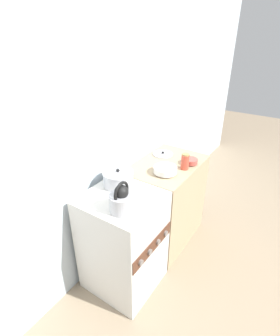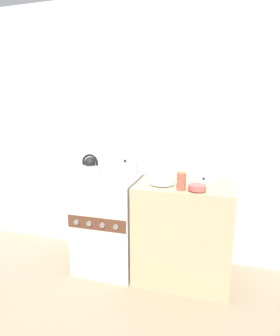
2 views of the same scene
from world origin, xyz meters
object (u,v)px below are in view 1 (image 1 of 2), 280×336
stove (123,242)px  small_ceramic_bowl (190,161)px  enamel_bowl (165,170)px  cooking_pot (118,178)px  kettle (122,200)px  storage_jar (185,162)px  loose_pot_lid (163,154)px

stove → small_ceramic_bowl: (0.80, -0.19, 0.46)m
stove → enamel_bowl: enamel_bowl is taller
enamel_bowl → small_ceramic_bowl: 0.31m
cooking_pot → enamel_bowl: size_ratio=1.20×
kettle → stove: bearing=39.5°
cooking_pot → storage_jar: bearing=-29.0°
enamel_bowl → small_ceramic_bowl: (0.29, -0.11, -0.01)m
kettle → enamel_bowl: kettle is taller
stove → storage_jar: storage_jar is taller
stove → cooking_pot: size_ratio=3.62×
storage_jar → loose_pot_lid: bearing=63.2°
cooking_pot → loose_pot_lid: size_ratio=1.20×
kettle → cooking_pot: size_ratio=0.93×
kettle → storage_jar: (0.80, -0.09, -0.02)m
kettle → small_ceramic_bowl: kettle is taller
enamel_bowl → stove: bearing=170.8°
kettle → small_ceramic_bowl: bearing=-5.5°
enamel_bowl → small_ceramic_bowl: enamel_bowl is taller
loose_pot_lid → storage_jar: bearing=-116.8°
loose_pot_lid → kettle: bearing=-166.9°
kettle → cooking_pot: kettle is taller
stove → enamel_bowl: bearing=-9.2°
stove → kettle: size_ratio=3.91×
small_ceramic_bowl → storage_jar: size_ratio=0.91×
stove → cooking_pot: 0.53m
small_ceramic_bowl → loose_pot_lid: 0.32m
kettle → cooking_pot: bearing=42.5°
stove → kettle: 0.55m
stove → loose_pot_lid: loose_pot_lid is taller
enamel_bowl → loose_pot_lid: (0.33, 0.21, -0.03)m
kettle → cooking_pot: 0.33m
enamel_bowl → loose_pot_lid: size_ratio=1.00×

